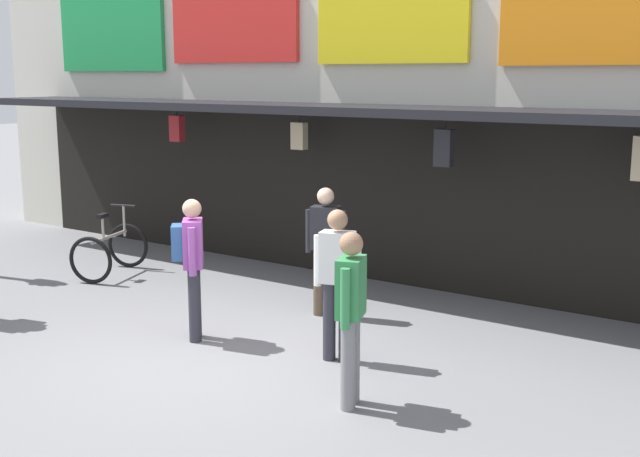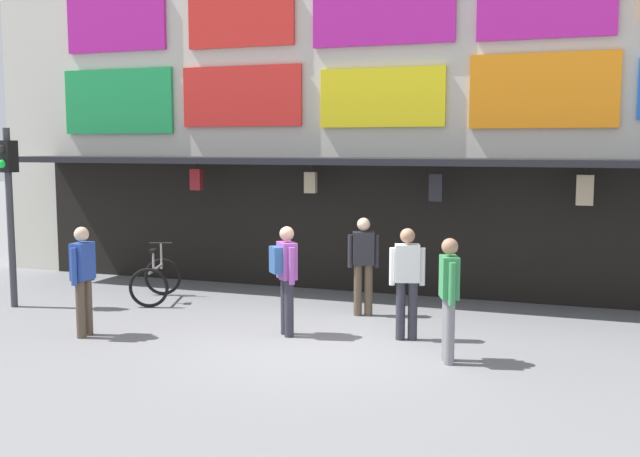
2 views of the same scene
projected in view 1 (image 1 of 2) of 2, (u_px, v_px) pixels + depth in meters
The scene contains 7 objects.
ground_plane at pixel (208, 356), 8.90m from camera, with size 80.00×80.00×0.00m, color slate.
shopfront at pixel (411, 14), 11.83m from camera, with size 18.00×2.60×8.00m.
bicycle_parked at pixel (110, 250), 12.44m from camera, with size 1.05×1.33×1.05m.
pedestrian_in_red at pixel (191, 258), 9.29m from camera, with size 0.47×0.47×1.68m.
pedestrian_in_black at pixel (326, 244), 10.23m from camera, with size 0.51×0.32×1.68m.
pedestrian_in_yellow at pixel (351, 309), 7.39m from camera, with size 0.33×0.51×1.68m.
pedestrian_in_white at pixel (337, 277), 8.59m from camera, with size 0.51×0.31×1.68m.
Camera 1 is at (5.85, -6.24, 3.08)m, focal length 44.84 mm.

